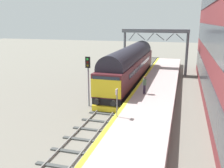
{
  "coord_description": "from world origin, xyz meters",
  "views": [
    {
      "loc": [
        6.1,
        -23.6,
        7.6
      ],
      "look_at": [
        0.2,
        -3.01,
        2.17
      ],
      "focal_mm": 40.29,
      "sensor_mm": 36.0,
      "label": 1
    }
  ],
  "objects_px": {
    "signal_post_near": "(88,75)",
    "waiting_passenger": "(145,83)",
    "diesel_locomotive": "(130,65)",
    "platform_number_sign": "(117,99)"
  },
  "relations": [
    {
      "from": "signal_post_near",
      "to": "platform_number_sign",
      "type": "height_order",
      "value": "signal_post_near"
    },
    {
      "from": "diesel_locomotive",
      "to": "waiting_passenger",
      "type": "xyz_separation_m",
      "value": [
        2.82,
        -6.75,
        -0.5
      ]
    },
    {
      "from": "signal_post_near",
      "to": "diesel_locomotive",
      "type": "bearing_deg",
      "value": 77.44
    },
    {
      "from": "signal_post_near",
      "to": "waiting_passenger",
      "type": "distance_m",
      "value": 5.21
    },
    {
      "from": "signal_post_near",
      "to": "waiting_passenger",
      "type": "xyz_separation_m",
      "value": [
        4.76,
        1.93,
        -0.92
      ]
    },
    {
      "from": "waiting_passenger",
      "to": "platform_number_sign",
      "type": "bearing_deg",
      "value": -163.93
    },
    {
      "from": "diesel_locomotive",
      "to": "waiting_passenger",
      "type": "relative_size",
      "value": 12.03
    },
    {
      "from": "diesel_locomotive",
      "to": "signal_post_near",
      "type": "distance_m",
      "value": 8.9
    },
    {
      "from": "waiting_passenger",
      "to": "diesel_locomotive",
      "type": "bearing_deg",
      "value": 47.71
    },
    {
      "from": "signal_post_near",
      "to": "waiting_passenger",
      "type": "height_order",
      "value": "signal_post_near"
    }
  ]
}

